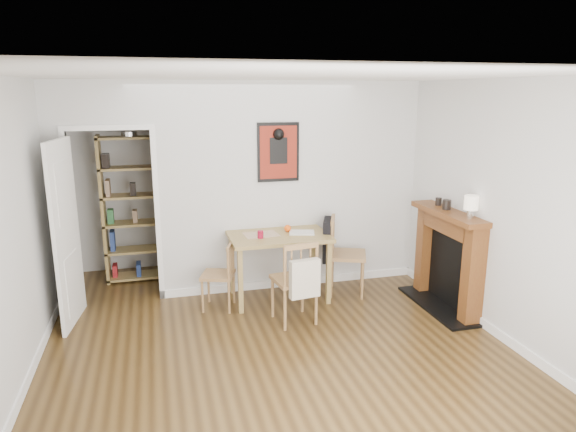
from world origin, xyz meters
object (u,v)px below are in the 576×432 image
object	(u,v)px
fireplace	(449,256)
bookshelf	(135,210)
chair_right	(346,254)
orange_fruit	(288,228)
mantel_lamp	(471,204)
dining_table	(279,243)
chair_left	(218,276)
chair_front	(295,280)
ceramic_jar_b	(438,201)
ceramic_jar_a	(447,205)
notebook	(302,233)
red_glass	(260,234)

from	to	relation	value
fireplace	bookshelf	bearing A→B (deg)	151.76
chair_right	orange_fruit	distance (m)	0.80
mantel_lamp	dining_table	bearing A→B (deg)	149.59
chair_left	mantel_lamp	distance (m)	2.92
chair_front	orange_fruit	bearing A→B (deg)	80.66
chair_left	chair_right	bearing A→B (deg)	1.94
bookshelf	orange_fruit	size ratio (longest dim) A/B	23.03
chair_right	chair_left	bearing A→B (deg)	-178.06
chair_right	ceramic_jar_b	world-z (taller)	ceramic_jar_b
fireplace	orange_fruit	world-z (taller)	fireplace
chair_right	bookshelf	xyz separation A→B (m)	(-2.51, 1.19, 0.45)
ceramic_jar_a	ceramic_jar_b	size ratio (longest dim) A/B	1.25
bookshelf	fireplace	xyz separation A→B (m)	(3.51, -1.89, -0.34)
orange_fruit	chair_right	bearing A→B (deg)	-12.65
dining_table	notebook	bearing A→B (deg)	0.27
red_glass	dining_table	bearing A→B (deg)	19.48
red_glass	chair_right	bearing A→B (deg)	2.05
orange_fruit	chair_front	bearing A→B (deg)	-99.34
bookshelf	fireplace	size ratio (longest dim) A/B	1.55
notebook	mantel_lamp	world-z (taller)	mantel_lamp
chair_front	notebook	distance (m)	0.81
dining_table	red_glass	xyz separation A→B (m)	(-0.24, -0.09, 0.14)
bookshelf	ceramic_jar_b	size ratio (longest dim) A/B	21.28
fireplace	red_glass	xyz separation A→B (m)	(-2.08, 0.65, 0.23)
chair_right	mantel_lamp	world-z (taller)	mantel_lamp
chair_left	mantel_lamp	size ratio (longest dim) A/B	3.29
chair_left	mantel_lamp	bearing A→B (deg)	-20.68
orange_fruit	notebook	size ratio (longest dim) A/B	0.28
fireplace	ceramic_jar_b	xyz separation A→B (m)	(-0.01, 0.29, 0.59)
chair_left	fireplace	bearing A→B (deg)	-13.86
fireplace	ceramic_jar_a	world-z (taller)	ceramic_jar_a
mantel_lamp	ceramic_jar_b	xyz separation A→B (m)	(-0.01, 0.63, -0.10)
chair_right	orange_fruit	bearing A→B (deg)	167.35
bookshelf	fireplace	world-z (taller)	bookshelf
notebook	ceramic_jar_a	world-z (taller)	ceramic_jar_a
notebook	ceramic_jar_a	size ratio (longest dim) A/B	2.62
fireplace	orange_fruit	xyz separation A→B (m)	(-1.70, 0.85, 0.23)
chair_left	chair_front	size ratio (longest dim) A/B	0.84
orange_fruit	dining_table	bearing A→B (deg)	-141.11
fireplace	notebook	size ratio (longest dim) A/B	4.19
dining_table	red_glass	distance (m)	0.29
red_glass	chair_front	bearing A→B (deg)	-67.24
dining_table	bookshelf	size ratio (longest dim) A/B	0.61
bookshelf	ceramic_jar_a	size ratio (longest dim) A/B	17.03
mantel_lamp	ceramic_jar_b	bearing A→B (deg)	90.54
red_glass	notebook	xyz separation A→B (m)	(0.53, 0.09, -0.04)
chair_front	mantel_lamp	distance (m)	2.05
fireplace	ceramic_jar_b	bearing A→B (deg)	91.14
notebook	red_glass	bearing A→B (deg)	-170.61
ceramic_jar_b	orange_fruit	bearing A→B (deg)	161.70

